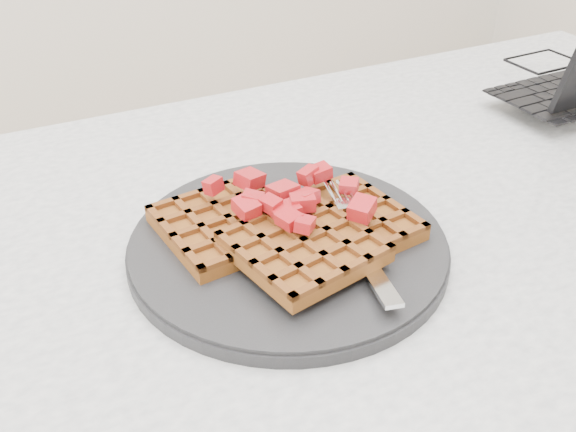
% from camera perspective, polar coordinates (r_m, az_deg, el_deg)
% --- Properties ---
extents(table, '(1.20, 0.80, 0.75)m').
position_cam_1_polar(table, '(0.73, 11.14, -7.88)').
color(table, silver).
rests_on(table, ground).
extents(plate, '(0.30, 0.30, 0.02)m').
position_cam_1_polar(plate, '(0.60, 0.00, -2.56)').
color(plate, black).
rests_on(plate, table).
extents(waffles, '(0.23, 0.21, 0.03)m').
position_cam_1_polar(waffles, '(0.59, 0.18, -1.22)').
color(waffles, brown).
rests_on(waffles, plate).
extents(strawberry_pile, '(0.15, 0.15, 0.02)m').
position_cam_1_polar(strawberry_pile, '(0.57, 0.00, 1.17)').
color(strawberry_pile, '#930008').
rests_on(strawberry_pile, waffles).
extents(fork, '(0.07, 0.18, 0.02)m').
position_cam_1_polar(fork, '(0.58, 6.04, -2.20)').
color(fork, silver).
rests_on(fork, plate).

